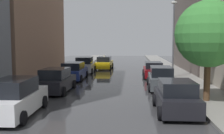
% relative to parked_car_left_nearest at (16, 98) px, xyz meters
% --- Properties ---
extents(ground_plane, '(28.00, 72.00, 0.04)m').
position_rel_parked_car_left_nearest_xyz_m(ground_plane, '(3.96, 18.27, -0.86)').
color(ground_plane, '#38383A').
extents(sidewalk_left, '(3.00, 72.00, 0.15)m').
position_rel_parked_car_left_nearest_xyz_m(sidewalk_left, '(-2.54, 18.27, -0.77)').
color(sidewalk_left, gray).
rests_on(sidewalk_left, ground).
extents(sidewalk_right, '(3.00, 72.00, 0.15)m').
position_rel_parked_car_left_nearest_xyz_m(sidewalk_right, '(10.46, 18.27, -0.77)').
color(sidewalk_right, gray).
rests_on(sidewalk_right, ground).
extents(building_left_mid, '(6.00, 15.93, 10.09)m').
position_rel_parked_car_left_nearest_xyz_m(building_left_mid, '(-7.04, 17.00, 4.20)').
color(building_left_mid, '#8C6B56').
rests_on(building_left_mid, ground).
extents(parked_car_left_nearest, '(2.10, 4.71, 1.82)m').
position_rel_parked_car_left_nearest_xyz_m(parked_car_left_nearest, '(0.00, 0.00, 0.00)').
color(parked_car_left_nearest, silver).
rests_on(parked_car_left_nearest, ground).
extents(parked_car_left_second, '(2.13, 4.36, 1.69)m').
position_rel_parked_car_left_nearest_xyz_m(parked_car_left_second, '(0.24, 5.94, -0.05)').
color(parked_car_left_second, black).
rests_on(parked_car_left_second, ground).
extents(parked_car_left_third, '(2.13, 4.70, 1.64)m').
position_rel_parked_car_left_nearest_xyz_m(parked_car_left_third, '(0.15, 12.08, -0.07)').
color(parked_car_left_third, navy).
rests_on(parked_car_left_third, ground).
extents(parked_car_left_fourth, '(2.26, 4.58, 1.80)m').
position_rel_parked_car_left_nearest_xyz_m(parked_car_left_fourth, '(0.19, 17.76, -0.01)').
color(parked_car_left_fourth, '#B2B7BF').
rests_on(parked_car_left_fourth, ground).
extents(parked_car_right_nearest, '(2.06, 4.03, 1.65)m').
position_rel_parked_car_left_nearest_xyz_m(parked_car_right_nearest, '(7.74, 1.05, -0.07)').
color(parked_car_right_nearest, black).
rests_on(parked_car_right_nearest, ground).
extents(parked_car_right_second, '(2.08, 4.73, 1.70)m').
position_rel_parked_car_left_nearest_xyz_m(parked_car_right_second, '(7.75, 7.75, -0.05)').
color(parked_car_right_second, '#474C51').
rests_on(parked_car_right_second, ground).
extents(parked_car_right_third, '(2.09, 4.62, 1.56)m').
position_rel_parked_car_left_nearest_xyz_m(parked_car_right_third, '(7.71, 14.03, -0.11)').
color(parked_car_right_third, maroon).
rests_on(parked_car_right_third, ground).
extents(taxi_midroad, '(2.12, 4.67, 1.81)m').
position_rel_parked_car_left_nearest_xyz_m(taxi_midroad, '(2.04, 21.95, -0.08)').
color(taxi_midroad, yellow).
rests_on(taxi_midroad, ground).
extents(pedestrian_foreground, '(1.11, 1.11, 2.06)m').
position_rel_parked_car_left_nearest_xyz_m(pedestrian_foreground, '(11.47, 8.75, 0.85)').
color(pedestrian_foreground, '#38513D').
rests_on(pedestrian_foreground, sidewalk_right).
extents(street_tree_right, '(3.80, 3.80, 5.74)m').
position_rel_parked_car_left_nearest_xyz_m(street_tree_right, '(9.87, 3.32, 3.13)').
color(street_tree_right, '#513823').
rests_on(street_tree_right, sidewalk_right).
extents(lamp_post_right, '(0.60, 0.28, 7.17)m').
position_rel_parked_car_left_nearest_xyz_m(lamp_post_right, '(9.51, 13.40, 3.43)').
color(lamp_post_right, '#595B60').
rests_on(lamp_post_right, sidewalk_right).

